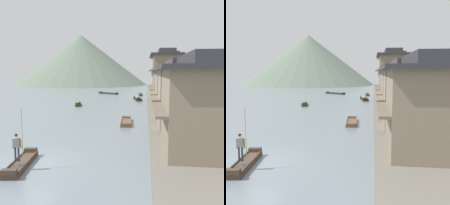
# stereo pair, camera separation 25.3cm
# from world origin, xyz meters

# --- Properties ---
(ground_plane) EXTENTS (400.00, 400.00, 0.00)m
(ground_plane) POSITION_xyz_m (0.00, 0.00, 0.00)
(ground_plane) COLOR slate
(riverbank_right) EXTENTS (18.00, 110.00, 0.59)m
(riverbank_right) POSITION_xyz_m (16.10, 30.00, 0.30)
(riverbank_right) COLOR #6B665B
(riverbank_right) RESTS_ON ground
(boat_foreground_poled) EXTENTS (1.48, 4.37, 0.55)m
(boat_foreground_poled) POSITION_xyz_m (-0.55, -0.73, 0.18)
(boat_foreground_poled) COLOR #423328
(boat_foreground_poled) RESTS_ON ground
(boatman_person) EXTENTS (0.55, 0.32, 3.04)m
(boatman_person) POSITION_xyz_m (-0.44, -1.37, 1.56)
(boatman_person) COLOR black
(boatman_person) RESTS_ON boat_foreground_poled
(boat_moored_nearest) EXTENTS (1.90, 4.67, 0.81)m
(boat_moored_nearest) POSITION_xyz_m (5.27, 37.65, 0.29)
(boat_moored_nearest) COLOR #232326
(boat_moored_nearest) RESTS_ON ground
(boat_moored_second) EXTENTS (1.06, 5.63, 0.62)m
(boat_moored_second) POSITION_xyz_m (5.65, 48.95, 0.19)
(boat_moored_second) COLOR #423328
(boat_moored_second) RESTS_ON ground
(boat_moored_third) EXTENTS (5.34, 3.82, 0.48)m
(boat_moored_third) POSITION_xyz_m (-2.56, 51.45, 0.15)
(boat_moored_third) COLOR #232326
(boat_moored_third) RESTS_ON ground
(boat_moored_far) EXTENTS (1.99, 4.11, 0.70)m
(boat_moored_far) POSITION_xyz_m (-4.47, 28.11, 0.25)
(boat_moored_far) COLOR #33281E
(boat_moored_far) RESTS_ON ground
(boat_midriver_drifting) EXTENTS (1.36, 4.63, 0.44)m
(boat_midriver_drifting) POSITION_xyz_m (4.71, 13.30, 0.14)
(boat_midriver_drifting) COLOR brown
(boat_midriver_drifting) RESTS_ON ground
(house_waterfront_nearest) EXTENTS (6.89, 7.84, 6.14)m
(house_waterfront_nearest) POSITION_xyz_m (10.84, 2.27, 3.59)
(house_waterfront_nearest) COLOR #7F705B
(house_waterfront_nearest) RESTS_ON riverbank_right
(house_waterfront_second) EXTENTS (5.44, 5.69, 6.14)m
(house_waterfront_second) POSITION_xyz_m (10.12, 9.26, 3.61)
(house_waterfront_second) COLOR gray
(house_waterfront_second) RESTS_ON riverbank_right
(house_waterfront_tall) EXTENTS (6.37, 7.13, 6.14)m
(house_waterfront_tall) POSITION_xyz_m (10.58, 15.79, 3.59)
(house_waterfront_tall) COLOR gray
(house_waterfront_tall) RESTS_ON riverbank_right
(house_waterfront_narrow) EXTENTS (5.47, 7.97, 6.14)m
(house_waterfront_narrow) POSITION_xyz_m (10.13, 23.54, 3.59)
(house_waterfront_narrow) COLOR #7F705B
(house_waterfront_narrow) RESTS_ON riverbank_right
(house_waterfront_far) EXTENTS (5.52, 6.38, 8.74)m
(house_waterfront_far) POSITION_xyz_m (10.15, 30.43, 4.90)
(house_waterfront_far) COLOR #7F705B
(house_waterfront_far) RESTS_ON riverbank_right
(house_waterfront_end) EXTENTS (7.10, 8.30, 8.74)m
(house_waterfront_end) POSITION_xyz_m (10.94, 37.67, 4.88)
(house_waterfront_end) COLOR gray
(house_waterfront_end) RESTS_ON riverbank_right
(hill_far_west) EXTENTS (57.98, 57.98, 21.70)m
(hill_far_west) POSITION_xyz_m (-21.74, 101.36, 10.85)
(hill_far_west) COLOR #5B6B5B
(hill_far_west) RESTS_ON ground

